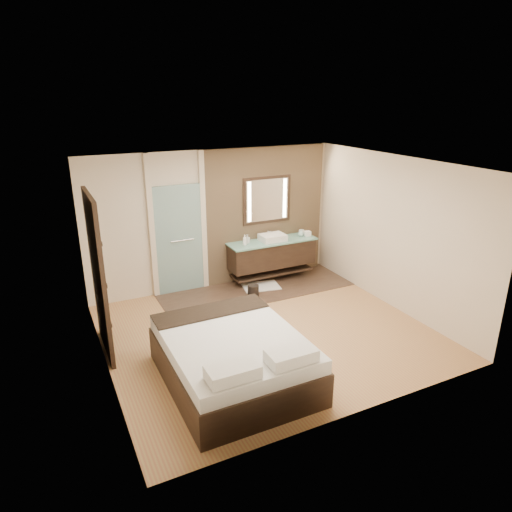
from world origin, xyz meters
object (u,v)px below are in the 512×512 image
vanity (272,254)px  bed (234,358)px  mirror_unit (267,200)px  waste_bin (253,292)px

vanity → bed: (-2.12, -2.90, -0.24)m
vanity → mirror_unit: size_ratio=1.75×
vanity → waste_bin: vanity is taller
mirror_unit → bed: size_ratio=0.49×
vanity → bed: vanity is taller
vanity → mirror_unit: bearing=90.0°
bed → waste_bin: bed is taller
vanity → mirror_unit: 1.10m
vanity → waste_bin: 1.07m
vanity → waste_bin: bearing=-139.0°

